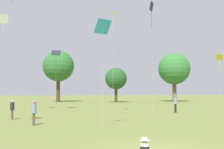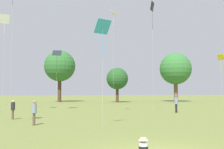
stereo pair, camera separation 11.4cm
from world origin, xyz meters
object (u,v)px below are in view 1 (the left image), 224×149
kite_8 (3,21)px  kite_0 (103,29)px  person_standing_0 (12,108)px  distant_tree_1 (174,69)px  distant_tree_0 (116,79)px  seated_toddler (145,147)px  person_standing_2 (175,102)px  kite_1 (151,10)px  kite_5 (56,54)px  person_standing_3 (34,110)px  kite_2 (220,59)px  kite_4 (113,18)px  distant_tree_2 (58,66)px

kite_8 → kite_0: bearing=144.2°
person_standing_0 → distant_tree_1: size_ratio=0.14×
person_standing_0 → distant_tree_0: distant_tree_0 is taller
person_standing_0 → kite_0: size_ratio=0.23×
seated_toddler → distant_tree_0: (9.25, 43.94, 4.63)m
distant_tree_0 → kite_8: bearing=-132.4°
person_standing_0 → person_standing_2: bearing=79.1°
kite_1 → kite_8: 17.42m
person_standing_0 → kite_5: kite_5 is taller
distant_tree_0 → person_standing_3: bearing=-111.4°
kite_0 → person_standing_0: bearing=-22.5°
kite_2 → distant_tree_1: (6.17, 25.24, 1.06)m
person_standing_2 → kite_0: (-9.54, -9.85, 4.97)m
seated_toddler → kite_0: (-0.28, 6.80, 5.81)m
person_standing_2 → person_standing_3: person_standing_2 is taller
kite_1 → distant_tree_1: size_ratio=1.09×
kite_8 → person_standing_3: bearing=134.3°
person_standing_2 → distant_tree_1: 31.40m
kite_4 → distant_tree_0: kite_4 is taller
person_standing_0 → distant_tree_0: bearing=129.6°
person_standing_3 → kite_5: size_ratio=0.23×
person_standing_0 → kite_4: kite_4 is taller
person_standing_0 → distant_tree_1: distant_tree_1 is taller
person_standing_3 → person_standing_2: bearing=175.3°
kite_4 → distant_tree_0: 28.11m
distant_tree_0 → distant_tree_2: 12.89m
kite_4 → kite_5: bearing=112.6°
person_standing_3 → distant_tree_2: (2.00, 39.58, 6.72)m
kite_2 → distant_tree_1: bearing=0.4°
seated_toddler → person_standing_3: 10.08m
distant_tree_1 → kite_0: bearing=-121.2°
kite_1 → kite_4: 4.26m
seated_toddler → person_standing_2: (9.26, 16.65, 0.84)m
kite_8 → distant_tree_2: 25.94m
kite_0 → distant_tree_0: (9.52, 37.14, -1.18)m
distant_tree_1 → distant_tree_2: bearing=170.5°
kite_2 → kite_1: bearing=118.3°
kite_5 → kite_1: bearing=17.2°
kite_5 → distant_tree_0: bearing=110.0°
person_standing_0 → distant_tree_0: (15.65, 30.75, 3.96)m
person_standing_0 → distant_tree_1: (28.96, 31.24, 6.29)m
kite_5 → kite_8: kite_8 is taller
kite_8 → distant_tree_1: (31.76, 20.71, -3.34)m
person_standing_3 → kite_0: (4.16, -2.22, 5.08)m
person_standing_0 → kite_2: bearing=81.4°
kite_0 → kite_2: 20.76m
seated_toddler → kite_5: kite_5 is taller
seated_toddler → kite_1: size_ratio=0.05×
person_standing_3 → kite_2: size_ratio=0.24×
kite_0 → kite_4: bearing=-82.0°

